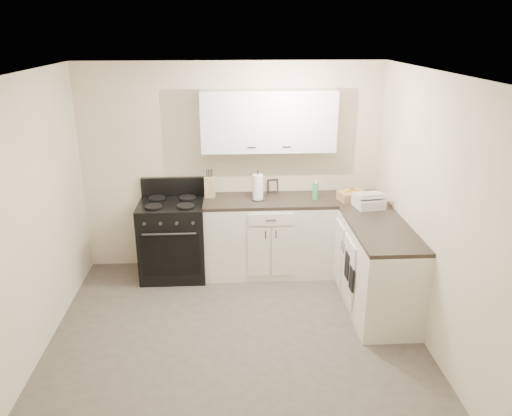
{
  "coord_description": "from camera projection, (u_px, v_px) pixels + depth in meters",
  "views": [
    {
      "loc": [
        -0.04,
        -4.05,
        2.85
      ],
      "look_at": [
        0.24,
        0.85,
        1.07
      ],
      "focal_mm": 35.0,
      "sensor_mm": 36.0,
      "label": 1
    }
  ],
  "objects": [
    {
      "name": "floor",
      "position": [
        236.0,
        343.0,
        4.78
      ],
      "size": [
        3.6,
        3.6,
        0.0
      ],
      "primitive_type": "plane",
      "color": "#473F38",
      "rests_on": "ground"
    },
    {
      "name": "countertop_back",
      "position": [
        269.0,
        201.0,
        5.9
      ],
      "size": [
        1.55,
        0.6,
        0.04
      ],
      "primitive_type": "cube",
      "color": "black",
      "rests_on": "base_cabinets_back"
    },
    {
      "name": "base_cabinets_back",
      "position": [
        268.0,
        237.0,
        6.06
      ],
      "size": [
        1.55,
        0.6,
        0.9
      ],
      "primitive_type": "cube",
      "color": "silver",
      "rests_on": "floor"
    },
    {
      "name": "wall_back",
      "position": [
        232.0,
        168.0,
        6.04
      ],
      "size": [
        3.6,
        0.0,
        3.6
      ],
      "primitive_type": "plane",
      "rotation": [
        1.57,
        0.0,
        0.0
      ],
      "color": "beige",
      "rests_on": "ground"
    },
    {
      "name": "oven_mitt_near",
      "position": [
        352.0,
        279.0,
        5.04
      ],
      "size": [
        0.02,
        0.14,
        0.25
      ],
      "primitive_type": "cube",
      "color": "black",
      "rests_on": "base_cabinets_right"
    },
    {
      "name": "wall_left",
      "position": [
        24.0,
        226.0,
        4.26
      ],
      "size": [
        0.0,
        3.6,
        3.6
      ],
      "primitive_type": "plane",
      "rotation": [
        1.57,
        0.0,
        1.57
      ],
      "color": "beige",
      "rests_on": "ground"
    },
    {
      "name": "stove",
      "position": [
        173.0,
        239.0,
        5.97
      ],
      "size": [
        0.76,
        0.65,
        0.93
      ],
      "primitive_type": "cube",
      "color": "black",
      "rests_on": "floor"
    },
    {
      "name": "wall_right",
      "position": [
        436.0,
        218.0,
        4.45
      ],
      "size": [
        0.0,
        3.6,
        3.6
      ],
      "primitive_type": "plane",
      "rotation": [
        1.57,
        0.0,
        -1.57
      ],
      "color": "beige",
      "rests_on": "ground"
    },
    {
      "name": "oven_mitt_far",
      "position": [
        347.0,
        266.0,
        5.21
      ],
      "size": [
        0.02,
        0.16,
        0.28
      ],
      "primitive_type": "cube",
      "color": "black",
      "rests_on": "base_cabinets_right"
    },
    {
      "name": "wicker_basket",
      "position": [
        352.0,
        196.0,
        5.84
      ],
      "size": [
        0.35,
        0.28,
        0.1
      ],
      "primitive_type": "cube",
      "rotation": [
        0.0,
        0.0,
        0.26
      ],
      "color": "#AB7E50",
      "rests_on": "countertop_right"
    },
    {
      "name": "base_cabinets_right",
      "position": [
        370.0,
        258.0,
        5.51
      ],
      "size": [
        0.6,
        1.9,
        0.9
      ],
      "primitive_type": "cube",
      "color": "silver",
      "rests_on": "floor"
    },
    {
      "name": "wall_front",
      "position": [
        240.0,
        346.0,
        2.67
      ],
      "size": [
        3.6,
        0.0,
        3.6
      ],
      "primitive_type": "plane",
      "rotation": [
        -1.57,
        0.0,
        0.0
      ],
      "color": "beige",
      "rests_on": "ground"
    },
    {
      "name": "soap_bottle",
      "position": [
        315.0,
        191.0,
        5.86
      ],
      "size": [
        0.08,
        0.08,
        0.2
      ],
      "primitive_type": "cylinder",
      "rotation": [
        0.0,
        0.0,
        0.19
      ],
      "color": "#3B9A5B",
      "rests_on": "countertop_back"
    },
    {
      "name": "knife_block",
      "position": [
        210.0,
        187.0,
        5.93
      ],
      "size": [
        0.13,
        0.12,
        0.25
      ],
      "primitive_type": "cube",
      "rotation": [
        0.0,
        0.0,
        -0.14
      ],
      "color": "#D4BD82",
      "rests_on": "countertop_back"
    },
    {
      "name": "countertop_grill",
      "position": [
        368.0,
        202.0,
        5.61
      ],
      "size": [
        0.34,
        0.33,
        0.11
      ],
      "primitive_type": "cube",
      "rotation": [
        0.0,
        0.0,
        0.17
      ],
      "color": "silver",
      "rests_on": "countertop_right"
    },
    {
      "name": "paper_towel",
      "position": [
        258.0,
        187.0,
        5.83
      ],
      "size": [
        0.16,
        0.16,
        0.3
      ],
      "primitive_type": "cylinder",
      "rotation": [
        0.0,
        0.0,
        0.33
      ],
      "color": "white",
      "rests_on": "countertop_back"
    },
    {
      "name": "ceiling",
      "position": [
        232.0,
        75.0,
        3.93
      ],
      "size": [
        3.6,
        3.6,
        0.0
      ],
      "primitive_type": "plane",
      "color": "white",
      "rests_on": "wall_back"
    },
    {
      "name": "picture_frame",
      "position": [
        273.0,
        186.0,
        6.11
      ],
      "size": [
        0.14,
        0.07,
        0.17
      ],
      "primitive_type": "cube",
      "rotation": [
        -0.14,
        0.0,
        0.2
      ],
      "color": "black",
      "rests_on": "countertop_back"
    },
    {
      "name": "countertop_right",
      "position": [
        374.0,
        219.0,
        5.34
      ],
      "size": [
        0.6,
        1.9,
        0.04
      ],
      "primitive_type": "cube",
      "color": "black",
      "rests_on": "base_cabinets_right"
    },
    {
      "name": "upper_cabinets",
      "position": [
        268.0,
        121.0,
        5.72
      ],
      "size": [
        1.55,
        0.3,
        0.7
      ],
      "primitive_type": "cube",
      "color": "white",
      "rests_on": "wall_back"
    }
  ]
}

